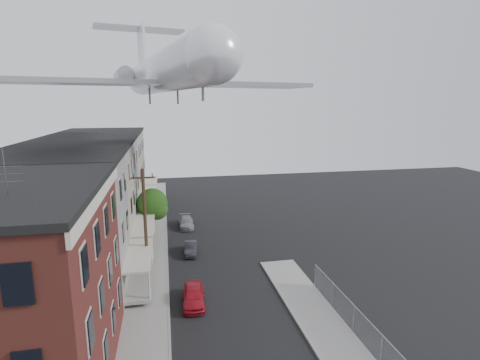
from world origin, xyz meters
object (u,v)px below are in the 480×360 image
Objects in this scene: car_far at (186,222)px; airplane at (164,72)px; utility_pole at (145,223)px; car_near at (194,295)px; car_mid at (191,248)px; street_tree at (153,205)px.

car_far is 0.13× the size of airplane.
utility_pole reaches higher than car_near.
car_mid is (3.74, 4.47, -4.15)m from utility_pole.
utility_pole is 1.73× the size of street_tree.
car_mid is 0.11× the size of airplane.
street_tree reaches higher than car_near.
car_far is at bearing 91.71° from car_near.
street_tree is 1.37× the size of car_near.
utility_pole reaches higher than car_far.
car_near is 1.18× the size of car_mid.
airplane is (-1.81, 1.70, 16.06)m from car_mid.
airplane is at bearing -66.96° from street_tree.
street_tree is 13.75m from airplane.
car_far is (3.47, 2.45, -2.88)m from street_tree.
street_tree is 7.06m from car_mid.
utility_pole is at bearing -91.89° from street_tree.
airplane is at bearing 100.66° from car_near.
car_near is at bearing -88.88° from car_mid.
utility_pole is 13.58m from car_far.
car_far reaches higher than car_mid.
airplane is (-1.37, 10.77, 15.94)m from car_near.
car_far is at bearing 35.19° from street_tree.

